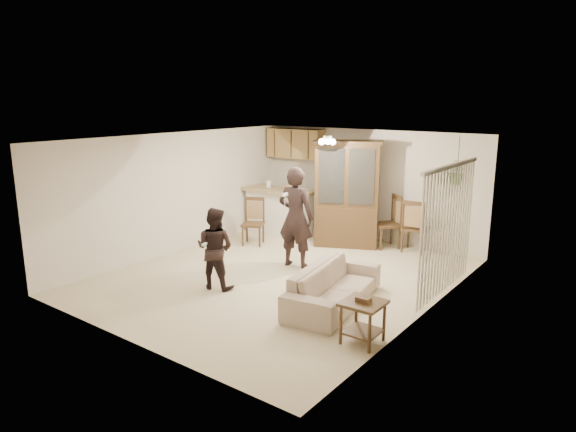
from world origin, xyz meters
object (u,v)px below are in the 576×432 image
Objects in this scene: china_hutch at (347,195)px; chair_hutch_right at (415,237)px; adult at (296,221)px; chair_bar at (253,232)px; chair_hutch_left at (386,233)px; side_table at (363,321)px; sofa at (334,283)px; child at (215,250)px.

china_hutch reaches higher than chair_hutch_right.
china_hutch is at bearing -102.04° from adult.
chair_hutch_right is at bearing 0.85° from chair_bar.
chair_hutch_right is (1.40, 0.48, -0.82)m from china_hutch.
side_table is at bearing -27.41° from chair_hutch_left.
china_hutch is (-1.54, 2.99, 0.77)m from sofa.
child is 1.18× the size of chair_hutch_left.
china_hutch reaches higher than chair_hutch_left.
sofa is 3.48m from chair_hutch_right.
child is at bearing 59.25° from chair_hutch_right.
chair_hutch_right is (1.46, 2.29, -0.58)m from adult.
adult is 1.60× the size of chair_hutch_right.
chair_bar is (-1.63, 0.65, -0.61)m from adult.
sofa is 2.91× the size of side_table.
child reaches higher than side_table.
side_table is at bearing 160.21° from child.
sofa is 0.81× the size of china_hutch.
china_hutch is 2.22m from chair_bar.
child reaches higher than sofa.
adult is 2.80× the size of side_table.
china_hutch is at bearing -112.65° from chair_hutch_left.
adult is 1.82m from child.
child is 1.20× the size of chair_hutch_right.
child is (-0.42, -1.75, -0.22)m from adult.
china_hutch reaches higher than adult.
chair_hutch_left is at bearing 112.30° from side_table.
chair_bar reaches higher than side_table.
chair_bar is 2.92m from chair_hutch_left.
china_hutch is 1.19m from chair_hutch_left.
chair_hutch_left reaches higher than side_table.
adult is at bearing -116.69° from china_hutch.
chair_hutch_left is at bearing -120.83° from adult.
sofa is at bearing 138.68° from side_table.
adult reaches higher than chair_hutch_left.
chair_hutch_left is (2.47, 1.55, 0.03)m from chair_bar.
chair_bar is (-1.70, -1.16, -0.85)m from china_hutch.
side_table is 0.56× the size of chair_hutch_left.
china_hutch is at bearing 7.18° from chair_bar.
side_table is (3.00, -0.29, -0.37)m from child.
chair_bar is at bearing -31.82° from adult.
adult is 1.33× the size of child.
sofa is 1.64× the size of chair_hutch_left.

